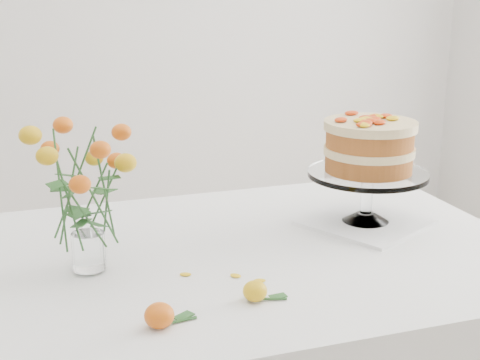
# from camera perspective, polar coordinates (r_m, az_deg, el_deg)

# --- Properties ---
(table) EXTENTS (1.43, 0.93, 0.76)m
(table) POSITION_cam_1_polar(r_m,az_deg,el_deg) (1.60, -1.26, -8.84)
(table) COLOR tan
(table) RESTS_ON ground
(napkin) EXTENTS (0.37, 0.37, 0.01)m
(napkin) POSITION_cam_1_polar(r_m,az_deg,el_deg) (1.77, 10.63, -3.56)
(napkin) COLOR white
(napkin) RESTS_ON table
(cake_stand) EXTENTS (0.31, 0.31, 0.28)m
(cake_stand) POSITION_cam_1_polar(r_m,az_deg,el_deg) (1.72, 10.95, 2.38)
(cake_stand) COLOR white
(cake_stand) RESTS_ON napkin
(rose_vase) EXTENTS (0.24, 0.24, 0.36)m
(rose_vase) POSITION_cam_1_polar(r_m,az_deg,el_deg) (1.43, -13.18, 0.06)
(rose_vase) COLOR white
(rose_vase) RESTS_ON table
(loose_rose_near) EXTENTS (0.08, 0.05, 0.04)m
(loose_rose_near) POSITION_cam_1_polar(r_m,az_deg,el_deg) (1.33, 1.30, -9.46)
(loose_rose_near) COLOR gold
(loose_rose_near) RESTS_ON table
(loose_rose_far) EXTENTS (0.10, 0.06, 0.05)m
(loose_rose_far) POSITION_cam_1_polar(r_m,az_deg,el_deg) (1.24, -6.88, -11.41)
(loose_rose_far) COLOR #DD630A
(loose_rose_far) RESTS_ON table
(stray_petal_a) EXTENTS (0.03, 0.02, 0.00)m
(stray_petal_a) POSITION_cam_1_polar(r_m,az_deg,el_deg) (1.45, -4.67, -8.04)
(stray_petal_a) COLOR yellow
(stray_petal_a) RESTS_ON table
(stray_petal_b) EXTENTS (0.03, 0.02, 0.00)m
(stray_petal_b) POSITION_cam_1_polar(r_m,az_deg,el_deg) (1.44, -0.38, -8.17)
(stray_petal_b) COLOR yellow
(stray_petal_b) RESTS_ON table
(stray_petal_c) EXTENTS (0.03, 0.02, 0.00)m
(stray_petal_c) POSITION_cam_1_polar(r_m,az_deg,el_deg) (1.42, 1.68, -8.59)
(stray_petal_c) COLOR yellow
(stray_petal_c) RESTS_ON table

